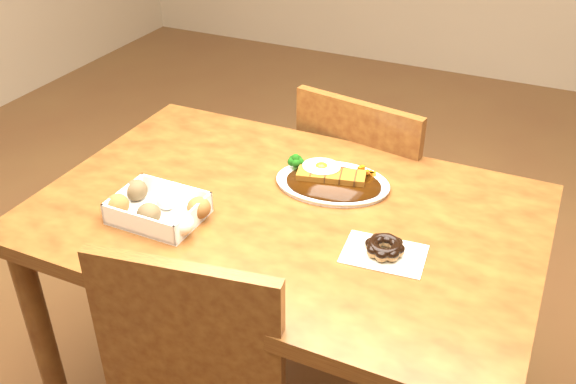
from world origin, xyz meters
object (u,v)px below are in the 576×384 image
at_px(table, 286,242).
at_px(chair_far, 371,200).
at_px(katsu_curry_plate, 331,180).
at_px(donut_box, 158,207).
at_px(pon_de_ring, 385,248).

bearing_deg(table, chair_far, 84.21).
height_order(chair_far, katsu_curry_plate, chair_far).
bearing_deg(chair_far, table, 93.92).
distance_m(donut_box, pon_de_ring, 0.53).
bearing_deg(pon_de_ring, table, 165.60).
height_order(chair_far, pon_de_ring, chair_far).
bearing_deg(chair_far, pon_de_ring, 119.37).
bearing_deg(chair_far, katsu_curry_plate, 100.12).
distance_m(chair_far, donut_box, 0.82).
distance_m(chair_far, katsu_curry_plate, 0.48).
height_order(chair_far, donut_box, chair_far).
bearing_deg(pon_de_ring, chair_far, 109.66).
relative_size(chair_far, pon_de_ring, 4.61).
xyz_separation_m(table, katsu_curry_plate, (0.06, 0.15, 0.11)).
relative_size(katsu_curry_plate, donut_box, 1.33).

